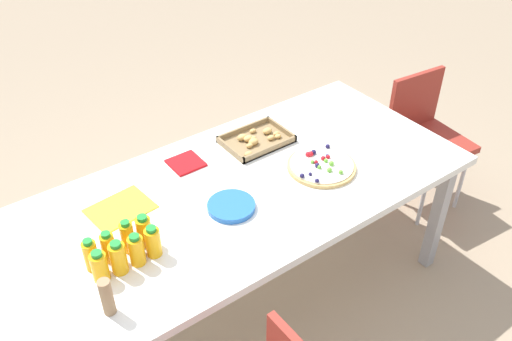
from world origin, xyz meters
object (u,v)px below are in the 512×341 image
object	(u,v)px
juice_bottle_6	(127,237)
plate_stack	(231,206)
party_table	(237,199)
chair_end	(424,131)
juice_bottle_4	(91,255)
juice_bottle_5	(108,247)
juice_bottle_3	(153,242)
juice_bottle_7	(144,231)
juice_bottle_0	(100,267)
juice_bottle_2	(137,250)
cardboard_tube	(107,297)
snack_tray	(256,140)
fruit_pizza	(321,166)
napkin_stack	(186,163)
juice_bottle_1	(118,258)
paper_folder	(120,209)

from	to	relation	value
juice_bottle_6	plate_stack	bearing A→B (deg)	-4.19
party_table	chair_end	size ratio (longest dim) A/B	2.61
juice_bottle_4	juice_bottle_5	size ratio (longest dim) A/B	1.06
juice_bottle_3	juice_bottle_7	xyz separation A→B (m)	(-0.00, 0.07, 0.00)
juice_bottle_4	plate_stack	xyz separation A→B (m)	(0.61, -0.02, -0.05)
juice_bottle_7	juice_bottle_0	bearing A→B (deg)	-161.69
juice_bottle_2	cardboard_tube	xyz separation A→B (m)	(-0.18, -0.15, 0.01)
party_table	plate_stack	xyz separation A→B (m)	(-0.09, -0.10, 0.07)
juice_bottle_0	snack_tray	world-z (taller)	juice_bottle_0
juice_bottle_4	plate_stack	world-z (taller)	juice_bottle_4
juice_bottle_5	fruit_pizza	xyz separation A→B (m)	(1.04, -0.04, -0.05)
juice_bottle_3	napkin_stack	world-z (taller)	juice_bottle_3
plate_stack	cardboard_tube	distance (m)	0.68
juice_bottle_1	juice_bottle_6	xyz separation A→B (m)	(0.08, 0.08, 0.00)
plate_stack	party_table	bearing A→B (deg)	45.95
juice_bottle_4	juice_bottle_0	bearing A→B (deg)	-86.95
juice_bottle_7	fruit_pizza	bearing A→B (deg)	-2.28
napkin_stack	plate_stack	bearing A→B (deg)	-91.15
juice_bottle_6	juice_bottle_7	size ratio (longest dim) A/B	1.02
chair_end	cardboard_tube	size ratio (longest dim) A/B	5.42
fruit_pizza	plate_stack	world-z (taller)	fruit_pizza
snack_tray	paper_folder	xyz separation A→B (m)	(-0.77, -0.07, -0.01)
juice_bottle_6	snack_tray	xyz separation A→B (m)	(0.85, 0.31, -0.05)
juice_bottle_4	juice_bottle_7	distance (m)	0.22
juice_bottle_2	cardboard_tube	world-z (taller)	cardboard_tube
juice_bottle_1	juice_bottle_7	bearing A→B (deg)	27.60
chair_end	snack_tray	size ratio (longest dim) A/B	2.52
juice_bottle_6	paper_folder	bearing A→B (deg)	73.24
party_table	chair_end	xyz separation A→B (m)	(1.40, 0.05, -0.19)
juice_bottle_4	juice_bottle_5	bearing A→B (deg)	4.63
juice_bottle_0	juice_bottle_7	bearing A→B (deg)	18.31
fruit_pizza	snack_tray	size ratio (longest dim) A/B	0.98
plate_stack	napkin_stack	world-z (taller)	plate_stack
juice_bottle_3	juice_bottle_7	distance (m)	0.07
napkin_stack	juice_bottle_0	bearing A→B (deg)	-144.39
paper_folder	cardboard_tube	bearing A→B (deg)	-118.60
juice_bottle_0	paper_folder	bearing A→B (deg)	55.40
party_table	plate_stack	size ratio (longest dim) A/B	10.51
juice_bottle_5	napkin_stack	size ratio (longest dim) A/B	0.90
party_table	cardboard_tube	xyz separation A→B (m)	(-0.74, -0.30, 0.14)
fruit_pizza	plate_stack	distance (m)	0.50
juice_bottle_0	juice_bottle_6	bearing A→B (deg)	27.89
juice_bottle_5	paper_folder	distance (m)	0.30
juice_bottle_4	fruit_pizza	distance (m)	1.12
juice_bottle_1	juice_bottle_2	bearing A→B (deg)	-0.90
chair_end	fruit_pizza	xyz separation A→B (m)	(-0.99, -0.15, 0.26)
juice_bottle_1	juice_bottle_5	distance (m)	0.08
napkin_stack	juice_bottle_5	bearing A→B (deg)	-146.26
chair_end	juice_bottle_1	xyz separation A→B (m)	(-2.02, -0.19, 0.31)
juice_bottle_5	napkin_stack	world-z (taller)	juice_bottle_5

